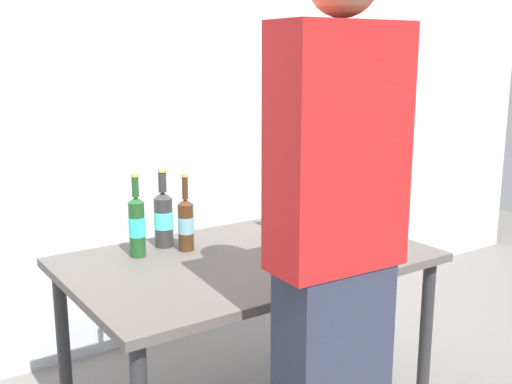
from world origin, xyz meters
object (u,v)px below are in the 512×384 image
object	(u,v)px
beer_bottle_green	(163,217)
laptop	(312,222)
person_figure	(335,252)
beer_bottle_amber	(137,225)
beer_bottle_dark	(186,223)

from	to	relation	value
beer_bottle_green	laptop	bearing A→B (deg)	-16.31
person_figure	beer_bottle_amber	bearing A→B (deg)	104.09
beer_bottle_amber	person_figure	bearing A→B (deg)	-75.91
beer_bottle_amber	beer_bottle_dark	distance (m)	0.20
laptop	person_figure	bearing A→B (deg)	-125.40
beer_bottle_amber	beer_bottle_green	bearing A→B (deg)	22.94
beer_bottle_amber	person_figure	size ratio (longest dim) A/B	0.18
beer_bottle_dark	person_figure	bearing A→B (deg)	-87.89
laptop	person_figure	xyz separation A→B (m)	(-0.55, -0.77, 0.17)
laptop	beer_bottle_dark	bearing A→B (deg)	171.59
beer_bottle_green	person_figure	distance (m)	0.96
laptop	beer_bottle_green	xyz separation A→B (m)	(-0.63, 0.18, 0.07)
beer_bottle_amber	beer_bottle_green	xyz separation A→B (m)	(0.14, 0.06, -0.00)
beer_bottle_amber	beer_bottle_dark	size ratio (longest dim) A/B	1.05
beer_bottle_green	beer_bottle_dark	size ratio (longest dim) A/B	1.03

